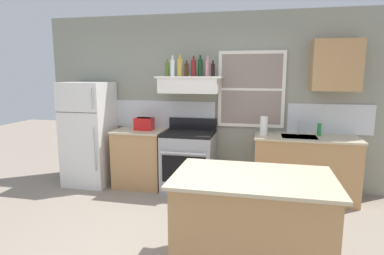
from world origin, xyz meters
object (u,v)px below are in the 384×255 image
at_px(toaster, 144,124).
at_px(paper_towel_roll, 264,126).
at_px(stove_range, 189,161).
at_px(dish_soap_bottle, 319,130).
at_px(bottle_champagne_gold_foil, 180,67).
at_px(bottle_brown_stout, 186,70).
at_px(bottle_balsamic_dark, 213,70).
at_px(bottle_clear_tall, 172,68).
at_px(bottle_olive_oil_square, 167,69).
at_px(refrigerator, 89,134).
at_px(bottle_rose_pink, 208,68).
at_px(bottle_red_label_wine, 194,68).
at_px(kitchen_island, 252,224).
at_px(bottle_dark_green_wine, 200,67).

relative_size(toaster, paper_towel_roll, 1.10).
relative_size(stove_range, dish_soap_bottle, 6.06).
bearing_deg(toaster, bottle_champagne_gold_foil, 3.06).
xyz_separation_m(bottle_brown_stout, bottle_balsamic_dark, (0.41, -0.03, -0.00)).
xyz_separation_m(stove_range, bottle_balsamic_dark, (0.35, 0.05, 1.38)).
relative_size(paper_towel_roll, dish_soap_bottle, 1.50).
bearing_deg(bottle_clear_tall, dish_soap_bottle, 2.40).
xyz_separation_m(stove_range, bottle_olive_oil_square, (-0.35, 0.09, 1.39)).
relative_size(refrigerator, bottle_rose_pink, 5.74).
bearing_deg(paper_towel_roll, dish_soap_bottle, 7.38).
relative_size(refrigerator, toaster, 5.57).
height_order(refrigerator, paper_towel_roll, refrigerator).
relative_size(bottle_red_label_wine, dish_soap_bottle, 1.67).
relative_size(stove_range, bottle_rose_pink, 3.79).
bearing_deg(bottle_rose_pink, refrigerator, -175.74).
height_order(stove_range, bottle_red_label_wine, bottle_red_label_wine).
distance_m(bottle_olive_oil_square, dish_soap_bottle, 2.39).
bearing_deg(bottle_champagne_gold_foil, toaster, -176.94).
relative_size(bottle_brown_stout, dish_soap_bottle, 1.30).
relative_size(bottle_champagne_gold_foil, bottle_balsamic_dark, 1.41).
bearing_deg(bottle_brown_stout, bottle_rose_pink, 6.19).
distance_m(bottle_balsamic_dark, kitchen_island, 2.50).
bearing_deg(refrigerator, bottle_balsamic_dark, 2.20).
distance_m(refrigerator, kitchen_island, 3.30).
bearing_deg(stove_range, bottle_champagne_gold_foil, 149.74).
relative_size(refrigerator, dish_soap_bottle, 9.18).
relative_size(bottle_olive_oil_square, bottle_red_label_wine, 0.86).
xyz_separation_m(bottle_clear_tall, paper_towel_roll, (1.37, -0.01, -0.83)).
xyz_separation_m(bottle_clear_tall, bottle_brown_stout, (0.21, 0.04, -0.03)).
distance_m(bottle_red_label_wine, paper_towel_roll, 1.35).
height_order(bottle_champagne_gold_foil, bottle_balsamic_dark, bottle_champagne_gold_foil).
distance_m(bottle_red_label_wine, bottle_rose_pink, 0.22).
bearing_deg(bottle_rose_pink, bottle_balsamic_dark, -35.93).
bearing_deg(refrigerator, bottle_olive_oil_square, 4.75).
relative_size(refrigerator, bottle_clear_tall, 5.41).
height_order(refrigerator, kitchen_island, refrigerator).
height_order(bottle_olive_oil_square, bottle_dark_green_wine, bottle_dark_green_wine).
bearing_deg(bottle_rose_pink, dish_soap_bottle, 0.63).
relative_size(bottle_brown_stout, bottle_rose_pink, 0.81).
bearing_deg(bottle_dark_green_wine, bottle_champagne_gold_foil, -168.40).
bearing_deg(bottle_rose_pink, bottle_champagne_gold_foil, -176.29).
height_order(bottle_brown_stout, bottle_balsamic_dark, bottle_brown_stout).
distance_m(toaster, bottle_champagne_gold_foil, 1.05).
height_order(toaster, kitchen_island, toaster).
bearing_deg(bottle_balsamic_dark, bottle_dark_green_wine, 154.23).
distance_m(bottle_champagne_gold_foil, bottle_rose_pink, 0.42).
relative_size(bottle_clear_tall, bottle_champagne_gold_foil, 0.95).
xyz_separation_m(refrigerator, bottle_balsamic_dark, (2.00, 0.08, 1.02)).
xyz_separation_m(bottle_dark_green_wine, bottle_balsamic_dark, (0.21, -0.10, -0.04)).
height_order(paper_towel_roll, dish_soap_bottle, paper_towel_roll).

